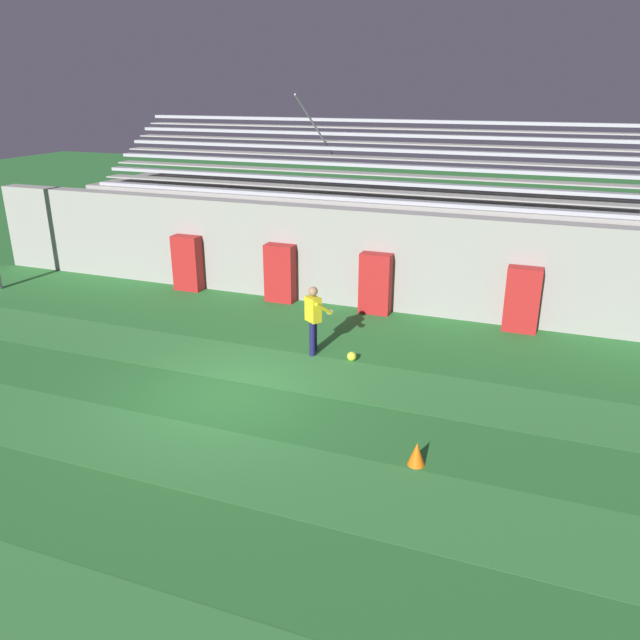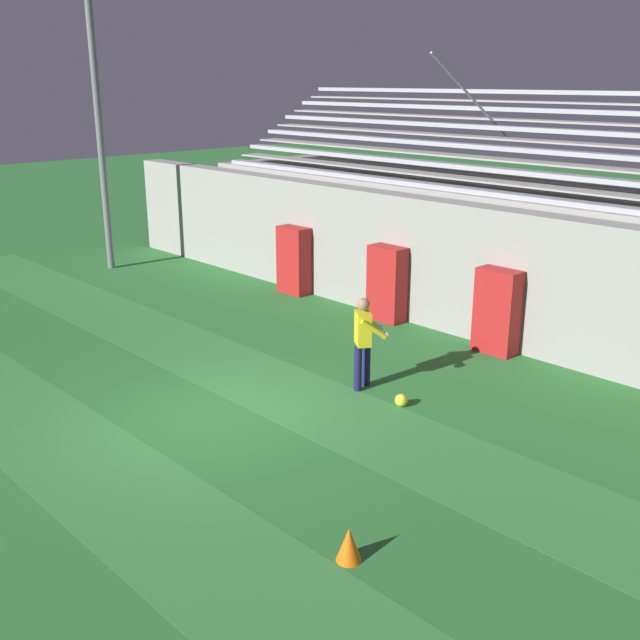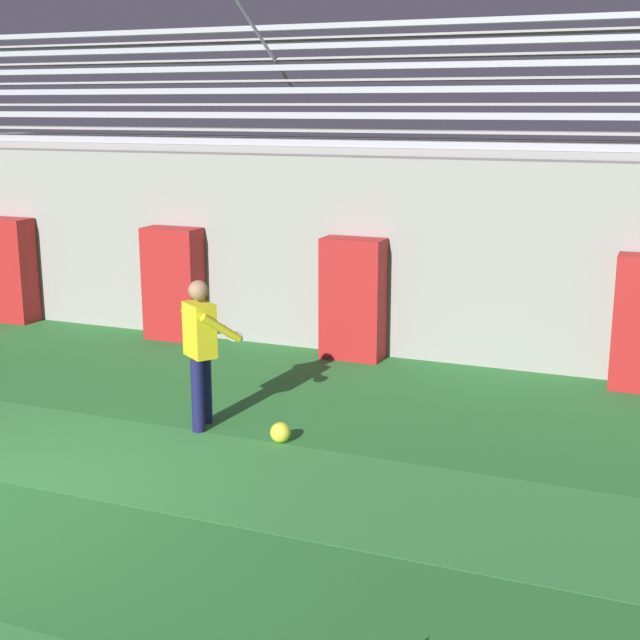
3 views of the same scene
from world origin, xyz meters
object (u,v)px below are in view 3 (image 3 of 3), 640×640
at_px(soccer_ball, 280,432).
at_px(goalkeeper, 202,344).
at_px(padding_pillar_gate_right, 353,299).
at_px(padding_pillar_far_left, 8,270).
at_px(padding_pillar_gate_left, 173,284).

bearing_deg(soccer_ball, goalkeeper, 173.23).
distance_m(padding_pillar_gate_right, padding_pillar_far_left, 6.06).
distance_m(padding_pillar_far_left, goalkeeper, 6.38).
bearing_deg(padding_pillar_gate_left, soccer_ball, -45.44).
bearing_deg(padding_pillar_gate_right, padding_pillar_gate_left, 180.00).
bearing_deg(padding_pillar_gate_left, goalkeeper, -54.42).
bearing_deg(goalkeeper, padding_pillar_gate_left, 125.58).
relative_size(padding_pillar_gate_right, soccer_ball, 7.80).
relative_size(padding_pillar_gate_left, soccer_ball, 7.80).
xyz_separation_m(padding_pillar_gate_right, padding_pillar_far_left, (-6.06, 0.00, 0.00)).
relative_size(padding_pillar_gate_left, padding_pillar_gate_right, 1.00).
height_order(padding_pillar_gate_left, padding_pillar_far_left, same).
bearing_deg(soccer_ball, padding_pillar_far_left, 152.47).
distance_m(padding_pillar_gate_right, soccer_ball, 3.48).
height_order(padding_pillar_gate_right, soccer_ball, padding_pillar_gate_right).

